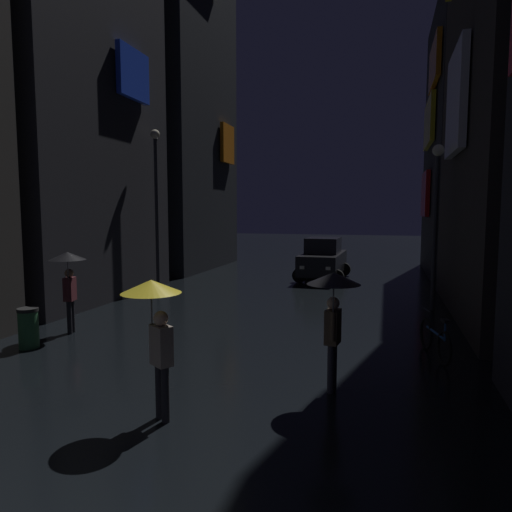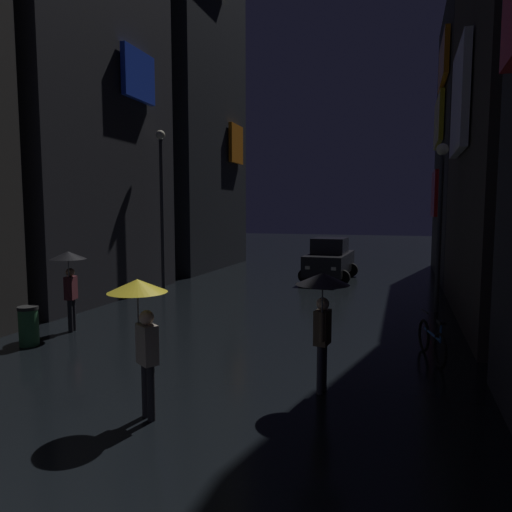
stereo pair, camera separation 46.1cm
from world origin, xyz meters
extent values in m
cube|color=#264CF9|center=(-5.35, 13.70, 8.03)|extent=(0.20, 1.92, 1.76)
cube|color=black|center=(-7.50, 21.93, 10.70)|extent=(4.00, 7.86, 21.40)
cube|color=orange|center=(-5.35, 23.75, 6.96)|extent=(0.20, 1.83, 2.17)
cube|color=white|center=(5.35, 13.07, 6.23)|extent=(0.20, 2.88, 2.93)
cube|color=#232328|center=(7.50, 22.49, 6.39)|extent=(4.00, 8.98, 12.77)
cube|color=red|center=(5.35, 22.93, 3.97)|extent=(0.20, 2.81, 2.19)
cube|color=yellow|center=(5.35, 22.20, 7.30)|extent=(0.20, 3.76, 2.17)
cube|color=orange|center=(5.35, 20.41, 9.46)|extent=(0.20, 3.46, 1.84)
cylinder|color=black|center=(-4.24, 8.51, 0.42)|extent=(0.12, 0.12, 0.85)
cylinder|color=black|center=(-4.20, 8.34, 0.42)|extent=(0.12, 0.12, 0.85)
cube|color=#4C1E23|center=(-4.22, 8.43, 1.15)|extent=(0.30, 0.38, 0.60)
sphere|color=#9E7051|center=(-4.22, 8.43, 1.56)|extent=(0.22, 0.22, 0.22)
cylinder|color=#4C1E23|center=(-4.13, 8.27, 1.20)|extent=(0.09, 0.09, 0.50)
cylinder|color=slate|center=(-4.13, 8.27, 1.53)|extent=(0.02, 0.02, 0.77)
cone|color=black|center=(-4.13, 8.27, 2.02)|extent=(0.90, 0.90, 0.20)
cylinder|color=black|center=(0.45, 4.57, 0.42)|extent=(0.12, 0.12, 0.85)
cylinder|color=black|center=(0.29, 4.67, 0.42)|extent=(0.12, 0.12, 0.85)
cube|color=gray|center=(0.37, 4.62, 1.15)|extent=(0.40, 0.37, 0.60)
sphere|color=beige|center=(0.37, 4.62, 1.56)|extent=(0.22, 0.22, 0.22)
cylinder|color=gray|center=(0.19, 4.68, 1.20)|extent=(0.09, 0.09, 0.50)
cylinder|color=slate|center=(0.19, 4.68, 1.53)|extent=(0.02, 0.02, 0.77)
cone|color=yellow|center=(0.19, 4.68, 2.02)|extent=(0.90, 0.90, 0.20)
cylinder|color=#2D2D38|center=(2.71, 6.53, 0.42)|extent=(0.12, 0.12, 0.85)
cylinder|color=#2D2D38|center=(2.68, 6.35, 0.42)|extent=(0.12, 0.12, 0.85)
cube|color=brown|center=(2.69, 6.44, 1.15)|extent=(0.27, 0.37, 0.60)
sphere|color=beige|center=(2.69, 6.44, 1.56)|extent=(0.22, 0.22, 0.22)
cylinder|color=brown|center=(2.71, 6.25, 1.20)|extent=(0.09, 0.09, 0.50)
cylinder|color=slate|center=(2.71, 6.25, 1.53)|extent=(0.02, 0.02, 0.77)
cone|color=black|center=(2.71, 6.25, 2.02)|extent=(0.90, 0.90, 0.20)
torus|color=black|center=(4.47, 9.47, 0.36)|extent=(0.23, 0.71, 0.72)
torus|color=black|center=(4.73, 8.40, 0.36)|extent=(0.23, 0.71, 0.72)
cylinder|color=#1E59A5|center=(4.60, 8.94, 0.54)|extent=(0.29, 0.98, 0.05)
cylinder|color=#1E59A5|center=(4.73, 8.40, 0.71)|extent=(0.04, 0.04, 0.40)
cube|color=black|center=(4.73, 8.40, 0.93)|extent=(0.17, 0.26, 0.06)
cylinder|color=black|center=(4.47, 9.47, 0.91)|extent=(0.14, 0.44, 0.03)
cube|color=black|center=(0.76, 19.59, 0.77)|extent=(1.81, 4.15, 0.90)
cube|color=black|center=(0.76, 19.59, 1.57)|extent=(1.50, 1.88, 0.70)
cylinder|color=black|center=(1.53, 18.23, 0.32)|extent=(0.65, 0.24, 0.64)
cylinder|color=black|center=(-0.08, 18.28, 0.32)|extent=(0.65, 0.24, 0.64)
cylinder|color=black|center=(1.61, 20.90, 0.32)|extent=(0.65, 0.24, 0.64)
cylinder|color=black|center=(-0.01, 20.94, 0.32)|extent=(0.65, 0.24, 0.64)
cube|color=white|center=(1.25, 17.50, 0.77)|extent=(0.20, 0.07, 0.14)
cube|color=white|center=(0.15, 17.53, 0.77)|extent=(0.20, 0.07, 0.14)
cylinder|color=#2D2D33|center=(5.00, 13.87, 2.41)|extent=(0.14, 0.14, 4.81)
sphere|color=#F9EFCC|center=(5.00, 13.87, 4.99)|extent=(0.36, 0.36, 0.36)
cylinder|color=#2D2D33|center=(-5.00, 14.57, 2.93)|extent=(0.14, 0.14, 5.85)
sphere|color=#F9EFCC|center=(-5.00, 14.57, 6.03)|extent=(0.36, 0.36, 0.36)
cylinder|color=#265933|center=(-4.30, 7.07, 0.42)|extent=(0.44, 0.44, 0.85)
cylinder|color=black|center=(-4.30, 7.07, 0.89)|extent=(0.46, 0.46, 0.08)
camera|label=1|loc=(3.54, -1.33, 3.14)|focal=32.00mm
camera|label=2|loc=(3.98, -1.20, 3.14)|focal=32.00mm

